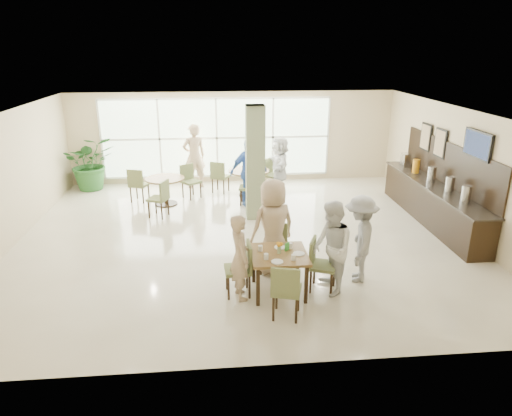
{
  "coord_description": "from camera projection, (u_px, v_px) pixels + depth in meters",
  "views": [
    {
      "loc": [
        -0.57,
        -9.6,
        4.13
      ],
      "look_at": [
        0.2,
        -1.2,
        1.1
      ],
      "focal_mm": 32.0,
      "sensor_mm": 36.0,
      "label": 1
    }
  ],
  "objects": [
    {
      "name": "teen_left",
      "position": [
        240.0,
        257.0,
        7.67
      ],
      "size": [
        0.47,
        0.62,
        1.51
      ],
      "primitive_type": "imported",
      "rotation": [
        0.0,
        0.0,
        1.79
      ],
      "color": "tan",
      "rests_on": "ground"
    },
    {
      "name": "teen_far",
      "position": [
        273.0,
        226.0,
        8.54
      ],
      "size": [
        1.01,
        0.78,
        1.83
      ],
      "primitive_type": "imported",
      "rotation": [
        0.0,
        0.0,
        3.51
      ],
      "color": "tan",
      "rests_on": "ground"
    },
    {
      "name": "adult_b",
      "position": [
        280.0,
        166.0,
        13.04
      ],
      "size": [
        0.69,
        1.58,
        1.69
      ],
      "primitive_type": "imported",
      "rotation": [
        0.0,
        0.0,
        -1.56
      ],
      "color": "white",
      "rests_on": "ground"
    },
    {
      "name": "chairs_table_right",
      "position": [
        247.0,
        179.0,
        13.09
      ],
      "size": [
        2.15,
        1.73,
        0.95
      ],
      "color": "olive",
      "rests_on": "ground"
    },
    {
      "name": "adult_a",
      "position": [
        249.0,
        172.0,
        12.17
      ],
      "size": [
        1.25,
        1.0,
        1.86
      ],
      "primitive_type": "imported",
      "rotation": [
        0.0,
        0.0,
        0.41
      ],
      "color": "#4472CD",
      "rests_on": "ground"
    },
    {
      "name": "chairs_table_left",
      "position": [
        163.0,
        188.0,
        12.32
      ],
      "size": [
        2.03,
        2.06,
        0.95
      ],
      "color": "olive",
      "rests_on": "ground"
    },
    {
      "name": "tabletop_clutter",
      "position": [
        281.0,
        251.0,
        7.78
      ],
      "size": [
        0.78,
        0.76,
        0.21
      ],
      "color": "white",
      "rests_on": "main_table"
    },
    {
      "name": "ground",
      "position": [
        243.0,
        236.0,
        10.44
      ],
      "size": [
        10.0,
        10.0,
        0.0
      ],
      "primitive_type": "plane",
      "color": "beige",
      "rests_on": "ground"
    },
    {
      "name": "round_table_left",
      "position": [
        165.0,
        185.0,
        12.32
      ],
      "size": [
        1.05,
        1.05,
        0.75
      ],
      "color": "brown",
      "rests_on": "ground"
    },
    {
      "name": "chairs_main_table",
      "position": [
        280.0,
        268.0,
        7.92
      ],
      "size": [
        2.03,
        2.09,
        0.95
      ],
      "color": "olive",
      "rests_on": "ground"
    },
    {
      "name": "adult_standing",
      "position": [
        194.0,
        156.0,
        13.66
      ],
      "size": [
        0.83,
        0.68,
        1.95
      ],
      "primitive_type": "imported",
      "rotation": [
        0.0,
        0.0,
        3.5
      ],
      "color": "tan",
      "rests_on": "ground"
    },
    {
      "name": "framed_art_a",
      "position": [
        440.0,
        143.0,
        11.18
      ],
      "size": [
        0.05,
        0.55,
        0.7
      ],
      "color": "black",
      "rests_on": "ground"
    },
    {
      "name": "column",
      "position": [
        255.0,
        163.0,
        11.13
      ],
      "size": [
        0.45,
        0.45,
        2.8
      ],
      "primitive_type": "cube",
      "color": "#758059",
      "rests_on": "ground"
    },
    {
      "name": "window_bank",
      "position": [
        217.0,
        138.0,
        14.1
      ],
      "size": [
        7.0,
        0.04,
        7.0
      ],
      "color": "silver",
      "rests_on": "ground"
    },
    {
      "name": "framed_art_b",
      "position": [
        426.0,
        137.0,
        11.93
      ],
      "size": [
        0.05,
        0.55,
        0.7
      ],
      "color": "black",
      "rests_on": "ground"
    },
    {
      "name": "wall_tv",
      "position": [
        478.0,
        144.0,
        9.58
      ],
      "size": [
        0.06,
        1.0,
        0.58
      ],
      "color": "black",
      "rests_on": "ground"
    },
    {
      "name": "teen_standing",
      "position": [
        360.0,
        239.0,
        8.25
      ],
      "size": [
        0.89,
        1.19,
        1.63
      ],
      "primitive_type": "imported",
      "rotation": [
        0.0,
        0.0,
        -1.87
      ],
      "color": "#98989A",
      "rests_on": "ground"
    },
    {
      "name": "main_table",
      "position": [
        279.0,
        258.0,
        7.86
      ],
      "size": [
        0.96,
        0.96,
        0.75
      ],
      "color": "brown",
      "rests_on": "ground"
    },
    {
      "name": "room_shell",
      "position": [
        242.0,
        163.0,
        9.86
      ],
      "size": [
        10.0,
        10.0,
        10.0
      ],
      "color": "white",
      "rests_on": "ground"
    },
    {
      "name": "buffet_counter",
      "position": [
        433.0,
        200.0,
        11.13
      ],
      "size": [
        0.64,
        4.7,
        1.95
      ],
      "color": "black",
      "rests_on": "ground"
    },
    {
      "name": "round_table_right",
      "position": [
        249.0,
        176.0,
        13.06
      ],
      "size": [
        1.17,
        1.17,
        0.75
      ],
      "color": "brown",
      "rests_on": "ground"
    },
    {
      "name": "teen_right",
      "position": [
        331.0,
        248.0,
        7.81
      ],
      "size": [
        0.69,
        0.86,
        1.67
      ],
      "primitive_type": "imported",
      "rotation": [
        0.0,
        0.0,
        -1.5
      ],
      "color": "white",
      "rests_on": "ground"
    },
    {
      "name": "potted_plant",
      "position": [
        91.0,
        163.0,
        13.57
      ],
      "size": [
        1.83,
        1.83,
        1.62
      ],
      "primitive_type": "imported",
      "rotation": [
        0.0,
        0.0,
        0.31
      ],
      "color": "#255B24",
      "rests_on": "ground"
    }
  ]
}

